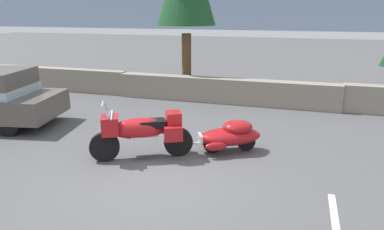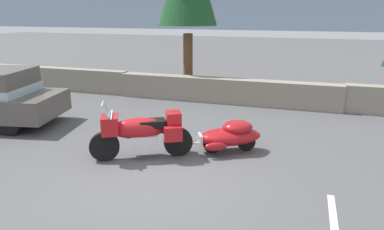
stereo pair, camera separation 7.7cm
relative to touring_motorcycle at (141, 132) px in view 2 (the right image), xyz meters
name	(u,v)px [view 2 (the right image)]	position (x,y,z in m)	size (l,w,h in m)	color
ground_plane	(155,177)	(0.68, -0.82, -0.62)	(80.00, 80.00, 0.00)	#4C4C4F
stone_guard_wall	(230,91)	(0.88, 5.55, -0.16)	(24.00, 0.59, 0.93)	gray
touring_motorcycle	(141,132)	(0.00, 0.00, 0.00)	(2.11, 1.38, 1.33)	black
car_shaped_trailer	(230,135)	(1.83, 0.97, -0.21)	(2.11, 1.35, 0.76)	black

